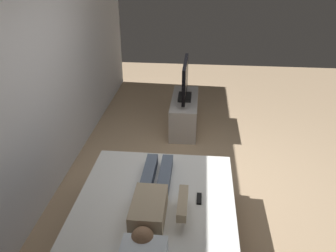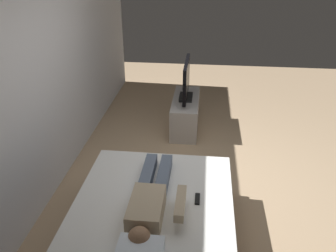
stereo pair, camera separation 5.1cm
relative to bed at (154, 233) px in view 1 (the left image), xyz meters
name	(u,v)px [view 1 (the left image)]	position (x,y,z in m)	size (l,w,h in m)	color
ground_plane	(213,191)	(1.02, -0.56, -0.26)	(10.00, 10.00, 0.00)	tan
back_wall	(53,62)	(1.42, 1.34, 1.14)	(6.40, 0.10, 2.80)	silver
bed	(154,233)	(0.00, 0.00, 0.00)	(1.95, 1.52, 0.54)	brown
person	(153,200)	(0.03, 0.01, 0.36)	(1.26, 0.46, 0.18)	tan
remote	(199,199)	(0.18, -0.40, 0.29)	(0.15, 0.04, 0.02)	black
tv_stand	(184,113)	(2.63, -0.13, -0.01)	(1.10, 0.40, 0.50)	#B7B2AD
tv	(185,81)	(2.63, -0.13, 0.52)	(0.88, 0.20, 0.59)	black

